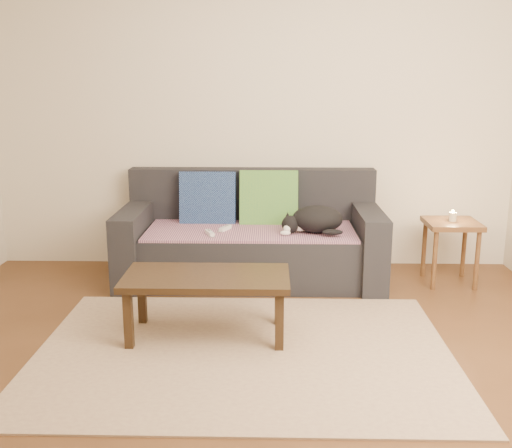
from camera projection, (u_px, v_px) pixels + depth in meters
name	position (u px, v px, depth m)	size (l,w,h in m)	color
ground	(242.00, 364.00, 3.48)	(4.50, 4.50, 0.00)	brown
back_wall	(252.00, 117.00, 5.12)	(4.50, 0.04, 2.60)	beige
sofa	(251.00, 242.00, 4.93)	(2.10, 0.94, 0.87)	#232328
throw_blanket	(251.00, 230.00, 4.82)	(1.66, 0.74, 0.02)	#4E2C53
cushion_navy	(208.00, 200.00, 5.03)	(0.47, 0.12, 0.47)	#0F1D42
cushion_green	(269.00, 200.00, 5.02)	(0.48, 0.12, 0.48)	#0D5644
cat	(315.00, 220.00, 4.69)	(0.55, 0.43, 0.21)	black
wii_remote_a	(210.00, 233.00, 4.63)	(0.15, 0.04, 0.03)	white
wii_remote_b	(225.00, 228.00, 4.78)	(0.15, 0.04, 0.03)	white
side_table	(451.00, 232.00, 4.78)	(0.41, 0.41, 0.51)	brown
candle	(453.00, 217.00, 4.75)	(0.06, 0.06, 0.09)	beige
rug	(244.00, 352.00, 3.62)	(2.50, 1.80, 0.01)	tan
coffee_table	(207.00, 283.00, 3.77)	(1.04, 0.52, 0.42)	#302212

